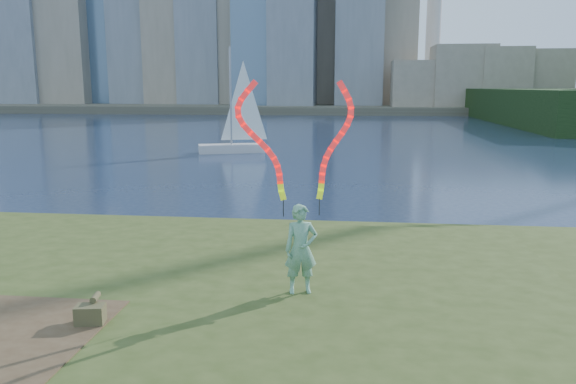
# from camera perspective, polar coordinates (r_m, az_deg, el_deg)

# --- Properties ---
(ground) EXTENTS (320.00, 320.00, 0.00)m
(ground) POSITION_cam_1_polar(r_m,az_deg,el_deg) (11.49, -9.50, -11.66)
(ground) COLOR #192640
(ground) RESTS_ON ground
(grassy_knoll) EXTENTS (20.00, 18.00, 0.80)m
(grassy_knoll) POSITION_cam_1_polar(r_m,az_deg,el_deg) (9.36, -13.53, -14.93)
(grassy_knoll) COLOR #344318
(grassy_knoll) RESTS_ON ground
(far_shore) EXTENTS (320.00, 40.00, 1.20)m
(far_shore) POSITION_cam_1_polar(r_m,az_deg,el_deg) (105.31, 4.87, 8.63)
(far_shore) COLOR #4E4939
(far_shore) RESTS_ON ground
(woman_with_ribbons) EXTENTS (1.97, 0.61, 3.95)m
(woman_with_ribbons) POSITION_cam_1_polar(r_m,az_deg,el_deg) (9.58, 1.35, -2.08)
(woman_with_ribbons) COLOR #156E3C
(woman_with_ribbons) RESTS_ON grassy_knoll
(canvas_bag) EXTENTS (0.46, 0.52, 0.40)m
(canvas_bag) POSITION_cam_1_polar(r_m,az_deg,el_deg) (9.16, -19.41, -11.57)
(canvas_bag) COLOR #474323
(canvas_bag) RESTS_ON grassy_knoll
(sailboat) EXTENTS (4.54, 2.62, 6.89)m
(sailboat) POSITION_cam_1_polar(r_m,az_deg,el_deg) (37.42, -5.43, 5.81)
(sailboat) COLOR beige
(sailboat) RESTS_ON ground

